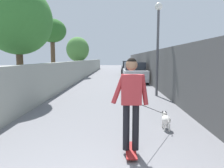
{
  "coord_description": "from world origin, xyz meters",
  "views": [
    {
      "loc": [
        -1.85,
        -0.36,
        1.85
      ],
      "look_at": [
        5.1,
        -0.19,
        1.0
      ],
      "focal_mm": 34.03,
      "sensor_mm": 36.0,
      "label": 1
    }
  ],
  "objects_px": {
    "lamp_post": "(158,33)",
    "person_skateboarder": "(131,97)",
    "car_near": "(134,73)",
    "tree_left_near": "(52,32)",
    "tree_left_mid": "(18,20)",
    "car_far": "(129,68)",
    "skateboard": "(131,150)",
    "tree_left_far": "(78,50)",
    "dog": "(166,119)"
  },
  "relations": [
    {
      "from": "car_far",
      "to": "tree_left_far",
      "type": "bearing_deg",
      "value": 118.58
    },
    {
      "from": "tree_left_mid",
      "to": "car_near",
      "type": "bearing_deg",
      "value": -38.15
    },
    {
      "from": "skateboard",
      "to": "person_skateboarder",
      "type": "height_order",
      "value": "person_skateboarder"
    },
    {
      "from": "skateboard",
      "to": "person_skateboarder",
      "type": "bearing_deg",
      "value": 165.96
    },
    {
      "from": "tree_left_near",
      "to": "car_near",
      "type": "height_order",
      "value": "tree_left_near"
    },
    {
      "from": "tree_left_near",
      "to": "person_skateboarder",
      "type": "bearing_deg",
      "value": -156.37
    },
    {
      "from": "tree_left_mid",
      "to": "car_near",
      "type": "height_order",
      "value": "tree_left_mid"
    },
    {
      "from": "tree_left_mid",
      "to": "lamp_post",
      "type": "height_order",
      "value": "tree_left_mid"
    },
    {
      "from": "dog",
      "to": "car_near",
      "type": "distance_m",
      "value": 11.19
    },
    {
      "from": "tree_left_near",
      "to": "tree_left_mid",
      "type": "height_order",
      "value": "tree_left_mid"
    },
    {
      "from": "lamp_post",
      "to": "person_skateboarder",
      "type": "height_order",
      "value": "lamp_post"
    },
    {
      "from": "tree_left_far",
      "to": "car_far",
      "type": "height_order",
      "value": "tree_left_far"
    },
    {
      "from": "tree_left_far",
      "to": "dog",
      "type": "height_order",
      "value": "tree_left_far"
    },
    {
      "from": "tree_left_far",
      "to": "dog",
      "type": "bearing_deg",
      "value": -161.62
    },
    {
      "from": "tree_left_far",
      "to": "car_far",
      "type": "xyz_separation_m",
      "value": [
        2.84,
        -5.22,
        -1.96
      ]
    },
    {
      "from": "skateboard",
      "to": "lamp_post",
      "type": "bearing_deg",
      "value": -14.58
    },
    {
      "from": "skateboard",
      "to": "car_near",
      "type": "xyz_separation_m",
      "value": [
        12.62,
        -1.08,
        0.65
      ]
    },
    {
      "from": "lamp_post",
      "to": "car_near",
      "type": "height_order",
      "value": "lamp_post"
    },
    {
      "from": "tree_left_near",
      "to": "dog",
      "type": "bearing_deg",
      "value": -148.63
    },
    {
      "from": "skateboard",
      "to": "car_far",
      "type": "height_order",
      "value": "car_far"
    },
    {
      "from": "skateboard",
      "to": "person_skateboarder",
      "type": "relative_size",
      "value": 0.45
    },
    {
      "from": "dog",
      "to": "car_near",
      "type": "height_order",
      "value": "car_near"
    },
    {
      "from": "lamp_post",
      "to": "car_near",
      "type": "xyz_separation_m",
      "value": [
        6.17,
        0.6,
        -2.32
      ]
    },
    {
      "from": "dog",
      "to": "car_far",
      "type": "relative_size",
      "value": 0.42
    },
    {
      "from": "person_skateboarder",
      "to": "dog",
      "type": "height_order",
      "value": "person_skateboarder"
    },
    {
      "from": "lamp_post",
      "to": "tree_left_near",
      "type": "bearing_deg",
      "value": 55.41
    },
    {
      "from": "person_skateboarder",
      "to": "car_near",
      "type": "distance_m",
      "value": 12.67
    },
    {
      "from": "car_near",
      "to": "car_far",
      "type": "relative_size",
      "value": 0.99
    },
    {
      "from": "person_skateboarder",
      "to": "car_near",
      "type": "bearing_deg",
      "value": -4.89
    },
    {
      "from": "tree_left_near",
      "to": "tree_left_mid",
      "type": "distance_m",
      "value": 5.5
    },
    {
      "from": "lamp_post",
      "to": "car_far",
      "type": "height_order",
      "value": "lamp_post"
    },
    {
      "from": "tree_left_far",
      "to": "lamp_post",
      "type": "height_order",
      "value": "lamp_post"
    },
    {
      "from": "tree_left_near",
      "to": "lamp_post",
      "type": "distance_m",
      "value": 7.85
    },
    {
      "from": "lamp_post",
      "to": "dog",
      "type": "distance_m",
      "value": 5.76
    },
    {
      "from": "dog",
      "to": "car_near",
      "type": "xyz_separation_m",
      "value": [
        11.18,
        -0.08,
        0.44
      ]
    },
    {
      "from": "tree_left_mid",
      "to": "car_far",
      "type": "bearing_deg",
      "value": -21.58
    },
    {
      "from": "lamp_post",
      "to": "person_skateboarder",
      "type": "xyz_separation_m",
      "value": [
        -6.45,
        1.68,
        -1.9
      ]
    },
    {
      "from": "person_skateboarder",
      "to": "skateboard",
      "type": "bearing_deg",
      "value": -14.04
    },
    {
      "from": "tree_left_far",
      "to": "car_near",
      "type": "distance_m",
      "value": 7.03
    },
    {
      "from": "skateboard",
      "to": "person_skateboarder",
      "type": "xyz_separation_m",
      "value": [
        -0.0,
        0.0,
        1.06
      ]
    },
    {
      "from": "tree_left_far",
      "to": "skateboard",
      "type": "bearing_deg",
      "value": -166.25
    },
    {
      "from": "car_near",
      "to": "tree_left_near",
      "type": "bearing_deg",
      "value": 106.4
    },
    {
      "from": "tree_left_near",
      "to": "skateboard",
      "type": "height_order",
      "value": "tree_left_near"
    },
    {
      "from": "person_skateboarder",
      "to": "dog",
      "type": "relative_size",
      "value": 1.02
    },
    {
      "from": "tree_left_mid",
      "to": "car_near",
      "type": "relative_size",
      "value": 1.21
    },
    {
      "from": "lamp_post",
      "to": "skateboard",
      "type": "relative_size",
      "value": 5.56
    },
    {
      "from": "tree_left_near",
      "to": "skateboard",
      "type": "relative_size",
      "value": 5.67
    },
    {
      "from": "person_skateboarder",
      "to": "tree_left_near",
      "type": "bearing_deg",
      "value": 23.63
    },
    {
      "from": "car_far",
      "to": "tree_left_near",
      "type": "bearing_deg",
      "value": 146.52
    },
    {
      "from": "lamp_post",
      "to": "person_skateboarder",
      "type": "bearing_deg",
      "value": 165.42
    }
  ]
}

